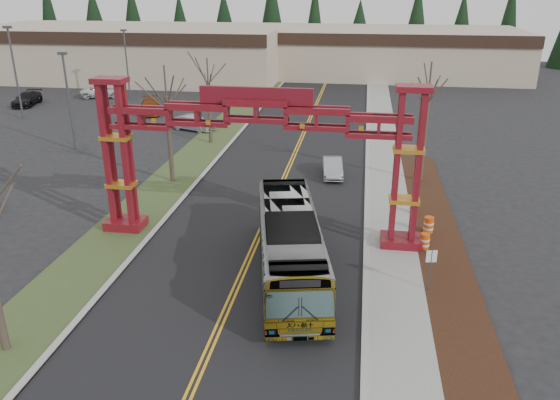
% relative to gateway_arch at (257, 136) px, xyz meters
% --- Properties ---
extents(road, '(12.00, 110.00, 0.02)m').
position_rel_gateway_arch_xyz_m(road, '(-0.00, 7.00, -5.97)').
color(road, black).
rests_on(road, ground).
extents(lane_line_left, '(0.12, 100.00, 0.01)m').
position_rel_gateway_arch_xyz_m(lane_line_left, '(-0.12, 7.00, -5.96)').
color(lane_line_left, gold).
rests_on(lane_line_left, road).
extents(lane_line_right, '(0.12, 100.00, 0.01)m').
position_rel_gateway_arch_xyz_m(lane_line_right, '(0.12, 7.00, -5.96)').
color(lane_line_right, gold).
rests_on(lane_line_right, road).
extents(curb_right, '(0.30, 110.00, 0.15)m').
position_rel_gateway_arch_xyz_m(curb_right, '(6.15, 7.00, -5.91)').
color(curb_right, '#A8A8A3').
rests_on(curb_right, ground).
extents(sidewalk_right, '(2.60, 110.00, 0.14)m').
position_rel_gateway_arch_xyz_m(sidewalk_right, '(7.60, 7.00, -5.91)').
color(sidewalk_right, gray).
rests_on(sidewalk_right, ground).
extents(landscape_strip, '(2.60, 50.00, 0.12)m').
position_rel_gateway_arch_xyz_m(landscape_strip, '(10.20, -8.00, -5.92)').
color(landscape_strip, black).
rests_on(landscape_strip, ground).
extents(grass_median, '(4.00, 110.00, 0.08)m').
position_rel_gateway_arch_xyz_m(grass_median, '(-8.00, 7.00, -5.94)').
color(grass_median, '#384B25').
rests_on(grass_median, ground).
extents(curb_left, '(0.30, 110.00, 0.15)m').
position_rel_gateway_arch_xyz_m(curb_left, '(-6.15, 7.00, -5.91)').
color(curb_left, '#A8A8A3').
rests_on(curb_left, ground).
extents(gateway_arch, '(18.20, 1.60, 8.90)m').
position_rel_gateway_arch_xyz_m(gateway_arch, '(0.00, 0.00, 0.00)').
color(gateway_arch, '#5E0C14').
rests_on(gateway_arch, ground).
extents(retail_building_west, '(46.00, 22.30, 7.50)m').
position_rel_gateway_arch_xyz_m(retail_building_west, '(-30.00, 53.96, -2.22)').
color(retail_building_west, '#BAA68E').
rests_on(retail_building_west, ground).
extents(retail_building_east, '(38.00, 20.30, 7.00)m').
position_rel_gateway_arch_xyz_m(retail_building_east, '(10.00, 61.95, -2.47)').
color(retail_building_east, '#BAA68E').
rests_on(retail_building_east, ground).
extents(conifer_treeline, '(116.10, 5.60, 13.00)m').
position_rel_gateway_arch_xyz_m(conifer_treeline, '(0.25, 74.00, 0.50)').
color(conifer_treeline, black).
rests_on(conifer_treeline, ground).
extents(transit_bus, '(5.18, 12.32, 3.34)m').
position_rel_gateway_arch_xyz_m(transit_bus, '(2.36, -4.00, -4.31)').
color(transit_bus, '#929598').
rests_on(transit_bus, ground).
extents(silver_sedan, '(1.86, 4.18, 1.33)m').
position_rel_gateway_arch_xyz_m(silver_sedan, '(3.53, 11.41, -5.32)').
color(silver_sedan, '#A5A8AD').
rests_on(silver_sedan, ground).
extents(parked_car_mid_a, '(3.80, 5.68, 1.53)m').
position_rel_gateway_arch_xyz_m(parked_car_mid_a, '(-17.95, 29.73, -5.22)').
color(parked_car_mid_a, brown).
rests_on(parked_car_mid_a, ground).
extents(parked_car_far_a, '(4.73, 2.87, 1.47)m').
position_rel_gateway_arch_xyz_m(parked_car_far_a, '(-11.00, 23.11, -5.25)').
color(parked_car_far_a, '#A9AAB1').
rests_on(parked_car_far_a, ground).
extents(parked_car_far_b, '(5.85, 3.85, 1.50)m').
position_rel_gateway_arch_xyz_m(parked_car_far_b, '(-27.20, 37.41, -5.23)').
color(parked_car_far_b, white).
rests_on(parked_car_far_b, ground).
extents(parked_car_far_c, '(3.02, 5.55, 1.53)m').
position_rel_gateway_arch_xyz_m(parked_car_far_c, '(-34.06, 31.62, -5.22)').
color(parked_car_far_c, black).
rests_on(parked_car_far_c, ground).
extents(bare_tree_median_mid, '(3.25, 3.25, 8.41)m').
position_rel_gateway_arch_xyz_m(bare_tree_median_mid, '(-8.00, 8.33, 0.24)').
color(bare_tree_median_mid, '#382D26').
rests_on(bare_tree_median_mid, ground).
extents(bare_tree_median_far, '(3.31, 3.31, 7.59)m').
position_rel_gateway_arch_xyz_m(bare_tree_median_far, '(-8.00, 18.86, -0.60)').
color(bare_tree_median_far, '#382D26').
rests_on(bare_tree_median_far, ground).
extents(bare_tree_right_far, '(3.28, 3.28, 8.63)m').
position_rel_gateway_arch_xyz_m(bare_tree_right_far, '(10.00, 11.14, 0.43)').
color(bare_tree_right_far, '#382D26').
rests_on(bare_tree_right_far, ground).
extents(light_pole_near, '(0.72, 0.36, 8.33)m').
position_rel_gateway_arch_xyz_m(light_pole_near, '(-19.17, 15.03, -1.17)').
color(light_pole_near, '#3F3F44').
rests_on(light_pole_near, ground).
extents(light_pole_mid, '(0.83, 0.41, 9.55)m').
position_rel_gateway_arch_xyz_m(light_pole_mid, '(-30.60, 25.18, -0.46)').
color(light_pole_mid, '#3F3F44').
rests_on(light_pole_mid, ground).
extents(light_pole_far, '(0.73, 0.36, 8.40)m').
position_rel_gateway_arch_xyz_m(light_pole_far, '(-23.51, 37.11, -1.12)').
color(light_pole_far, '#3F3F44').
rests_on(light_pole_far, ground).
extents(street_sign, '(0.50, 0.12, 2.19)m').
position_rel_gateway_arch_xyz_m(street_sign, '(9.05, -4.65, -4.41)').
color(street_sign, '#3F3F44').
rests_on(street_sign, ground).
extents(barrel_south, '(0.53, 0.53, 0.98)m').
position_rel_gateway_arch_xyz_m(barrel_south, '(9.27, -0.21, -5.49)').
color(barrel_south, '#DC510C').
rests_on(barrel_south, ground).
extents(barrel_mid, '(0.57, 0.57, 1.06)m').
position_rel_gateway_arch_xyz_m(barrel_mid, '(9.68, 1.93, -5.45)').
color(barrel_mid, '#DC510C').
rests_on(barrel_mid, ground).
extents(barrel_north, '(0.48, 0.48, 0.89)m').
position_rel_gateway_arch_xyz_m(barrel_north, '(9.03, 4.73, -5.54)').
color(barrel_north, '#DC510C').
rests_on(barrel_north, ground).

